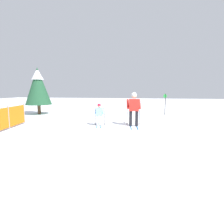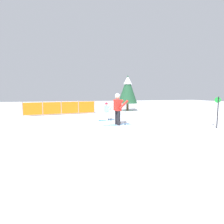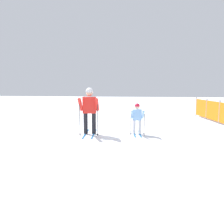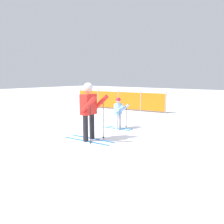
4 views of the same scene
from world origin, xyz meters
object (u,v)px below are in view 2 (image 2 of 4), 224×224
object	(u,v)px
skier_adult	(118,106)
conifer_far	(128,89)
trail_marker	(218,109)
skier_child	(107,110)
safety_fence	(61,108)

from	to	relation	value
skier_adult	conifer_far	distance (m)	8.04
trail_marker	skier_child	bearing A→B (deg)	140.87
skier_adult	conifer_far	xyz separation A→B (m)	(3.23, 7.27, 1.14)
skier_child	safety_fence	xyz separation A→B (m)	(-2.84, 3.79, -0.11)
skier_adult	trail_marker	xyz separation A→B (m)	(4.50, -2.09, -0.07)
safety_fence	conifer_far	bearing A→B (deg)	15.50
skier_adult	trail_marker	distance (m)	4.96
skier_adult	skier_child	size ratio (longest dim) A/B	1.49
safety_fence	trail_marker	world-z (taller)	trail_marker
safety_fence	trail_marker	distance (m)	10.73
skier_adult	skier_child	bearing A→B (deg)	90.30
conifer_far	trail_marker	bearing A→B (deg)	-82.31
safety_fence	skier_adult	bearing A→B (deg)	-61.15
conifer_far	trail_marker	size ratio (longest dim) A/B	2.26
conifer_far	skier_child	bearing A→B (deg)	-121.88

